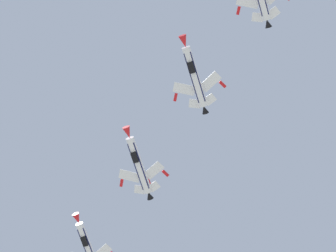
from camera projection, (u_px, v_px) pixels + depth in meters
The scene contains 3 objects.
fighter_jet_left_wing at pixel (194, 76), 125.00m from camera, with size 12.41×12.81×4.38m.
fighter_jet_right_wing at pixel (139, 164), 130.02m from camera, with size 12.36×12.78×4.38m.
fighter_jet_left_outer at pixel (88, 247), 140.10m from camera, with size 12.41×12.82×4.37m.
Camera 1 is at (3.01, 0.55, 1.74)m, focal length 70.09 mm.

